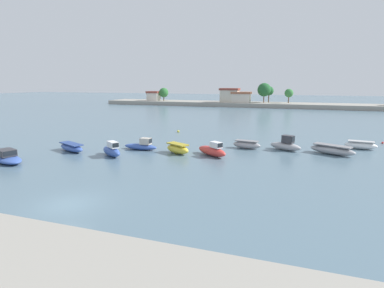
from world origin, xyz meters
The scene contains 14 objects.
ground_plane centered at (0.00, 0.00, 0.00)m, with size 400.00×400.00×0.00m, color slate.
moored_boat_0 centered at (-14.27, 7.43, 0.51)m, with size 5.77×3.90×1.43m.
moored_boat_1 centered at (-11.43, 14.11, 0.49)m, with size 5.01×3.26×1.01m.
moored_boat_2 centered at (-5.24, 13.54, 0.68)m, with size 4.02×3.33×1.79m.
moored_boat_3 centered at (-3.61, 17.77, 0.50)m, with size 4.58×1.49×1.54m.
moored_boat_4 centered at (1.55, 17.25, 0.59)m, with size 3.84×2.97×1.23m.
moored_boat_5 centered at (5.81, 17.49, 0.62)m, with size 4.58×3.82×1.75m.
moored_boat_6 centered at (9.00, 22.77, 0.51)m, with size 3.81×1.74×1.06m.
moored_boat_7 centered at (13.85, 23.36, 0.66)m, with size 4.30×2.96×1.92m.
moored_boat_8 centered at (19.18, 22.77, 0.55)m, with size 5.40×3.63×1.14m.
moored_boat_9 centered at (22.98, 27.13, 0.51)m, with size 3.93×1.80×1.05m.
mooring_buoy_0 centered at (-4.13, 32.02, 0.20)m, with size 0.39×0.39×0.39m, color yellow.
mooring_buoy_1 centered at (26.56, 32.07, 0.14)m, with size 0.28×0.28×0.28m, color red.
distant_shoreline centered at (-0.01, 93.20, 1.60)m, with size 110.03×11.90×8.17m.
Camera 1 is at (14.83, -16.41, 8.48)m, focal length 28.70 mm.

